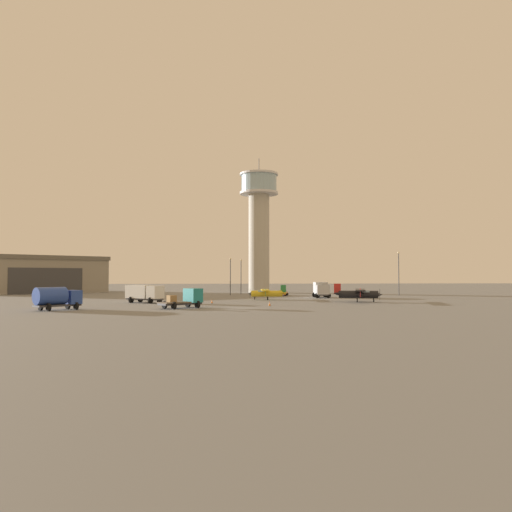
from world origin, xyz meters
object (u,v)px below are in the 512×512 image
object	(u,v)px
truck_fuel_tanker_blue	(57,297)
light_post_north	(399,270)
truck_flatbed_teal	(186,299)
truck_box_silver	(321,289)
traffic_cone_near_left	(270,304)
traffic_cone_near_right	(212,301)
airplane_yellow	(267,293)
airplane_black	(358,293)
control_tower	(259,220)
car_orange	(283,292)
truck_box_white	(144,293)
light_post_east	(241,273)
light_post_west	(230,273)

from	to	relation	value
truck_fuel_tanker_blue	light_post_north	xyz separation A→B (m)	(60.98, 41.82, 4.07)
truck_flatbed_teal	truck_box_silver	world-z (taller)	truck_box_silver
traffic_cone_near_left	traffic_cone_near_right	distance (m)	11.28
airplane_yellow	light_post_north	bearing A→B (deg)	-147.69
airplane_black	light_post_north	distance (m)	31.19
control_tower	truck_flatbed_teal	xyz separation A→B (m)	(-15.52, -59.73, -17.55)
control_tower	traffic_cone_near_right	xyz separation A→B (m)	(-12.07, -48.50, -18.52)
truck_fuel_tanker_blue	car_orange	size ratio (longest dim) A/B	1.23
truck_flatbed_teal	truck_box_silver	size ratio (longest dim) A/B	0.92
truck_flatbed_teal	light_post_north	size ratio (longest dim) A/B	0.63
truck_box_white	truck_fuel_tanker_blue	xyz separation A→B (m)	(-8.80, -16.52, -0.02)
car_orange	light_post_east	distance (m)	13.68
truck_flatbed_teal	truck_box_silver	bearing A→B (deg)	11.67
airplane_black	truck_flatbed_teal	distance (m)	30.66
airplane_yellow	traffic_cone_near_left	xyz separation A→B (m)	(-1.66, -18.38, -0.92)
control_tower	traffic_cone_near_right	world-z (taller)	control_tower
light_post_east	truck_fuel_tanker_blue	bearing A→B (deg)	-116.92
car_orange	light_post_north	world-z (taller)	light_post_north
truck_flatbed_teal	truck_box_silver	xyz separation A→B (m)	(25.26, 29.98, 0.43)
control_tower	airplane_black	world-z (taller)	control_tower
light_post_west	traffic_cone_near_right	xyz separation A→B (m)	(-4.14, -33.76, -4.73)
light_post_north	traffic_cone_near_left	size ratio (longest dim) A/B	14.20
control_tower	airplane_black	distance (m)	51.33
light_post_north	truck_box_silver	bearing A→B (deg)	-155.59
control_tower	light_post_east	size ratio (longest dim) A/B	4.22
control_tower	truck_fuel_tanker_blue	world-z (taller)	control_tower
truck_box_silver	light_post_north	world-z (taller)	light_post_north
airplane_yellow	light_post_north	xyz separation A→B (m)	(31.24, 16.74, 4.45)
light_post_west	airplane_black	bearing A→B (deg)	-57.76
control_tower	truck_flatbed_teal	size ratio (longest dim) A/B	5.70
truck_box_silver	traffic_cone_near_left	xyz separation A→B (m)	(-13.41, -26.29, -1.37)
light_post_east	truck_flatbed_teal	bearing A→B (deg)	-101.78
control_tower	truck_box_white	bearing A→B (deg)	-116.43
light_post_east	traffic_cone_near_left	size ratio (longest dim) A/B	12.12
truck_fuel_tanker_blue	truck_box_white	bearing A→B (deg)	18.07
traffic_cone_near_right	airplane_yellow	bearing A→B (deg)	47.19
truck_box_white	light_post_east	distance (m)	39.97
truck_box_silver	light_post_east	size ratio (longest dim) A/B	0.81
truck_flatbed_teal	traffic_cone_near_right	distance (m)	11.79
airplane_yellow	truck_box_silver	world-z (taller)	truck_box_silver
control_tower	light_post_east	world-z (taller)	control_tower
control_tower	truck_flatbed_teal	bearing A→B (deg)	-104.57
airplane_black	light_post_west	distance (m)	37.98
truck_fuel_tanker_blue	light_post_north	distance (m)	74.06
truck_flatbed_teal	truck_box_white	world-z (taller)	truck_box_white
light_post_north	traffic_cone_near_right	size ratio (longest dim) A/B	15.54
truck_box_white	airplane_black	bearing A→B (deg)	35.09
traffic_cone_near_left	truck_fuel_tanker_blue	bearing A→B (deg)	-166.59
car_orange	traffic_cone_near_right	xyz separation A→B (m)	(-15.40, -28.19, -0.43)
control_tower	truck_box_white	world-z (taller)	control_tower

